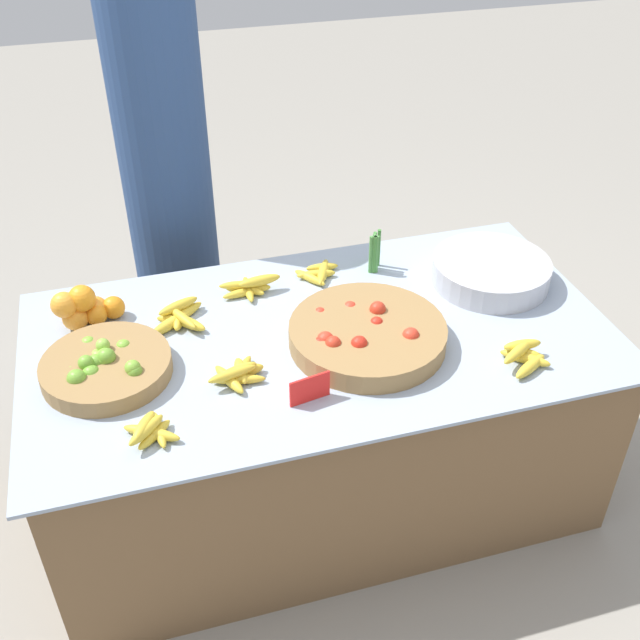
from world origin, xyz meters
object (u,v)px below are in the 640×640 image
metal_bowl (491,271)px  lime_bowl (105,366)px  price_sign (310,389)px  vendor_person (169,193)px  tomato_basket (366,334)px

metal_bowl → lime_bowl: bearing=-173.8°
price_sign → metal_bowl: bearing=18.2°
vendor_person → metal_bowl: bearing=-36.2°
metal_bowl → price_sign: size_ratio=3.32×
tomato_basket → lime_bowl: bearing=174.9°
tomato_basket → metal_bowl: tomato_basket is taller
lime_bowl → metal_bowl: 1.28m
tomato_basket → price_sign: (-0.23, -0.20, 0.01)m
tomato_basket → price_sign: bearing=-139.2°
tomato_basket → vendor_person: 1.04m
lime_bowl → tomato_basket: bearing=-5.1°
vendor_person → tomato_basket: bearing=-63.2°
price_sign → vendor_person: vendor_person is taller
price_sign → lime_bowl: bearing=142.7°
tomato_basket → price_sign: 0.31m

